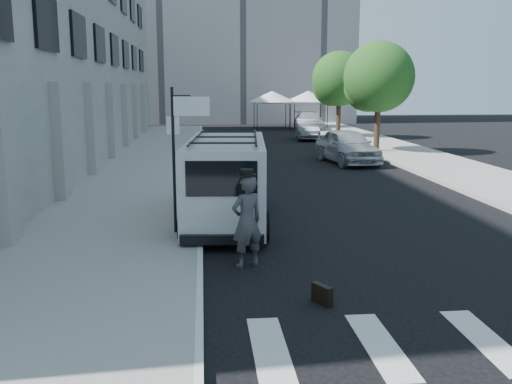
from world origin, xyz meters
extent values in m
plane|color=black|center=(0.00, 0.00, 0.00)|extent=(120.00, 120.00, 0.00)
cube|color=gray|center=(-4.25, 16.00, 0.07)|extent=(4.50, 48.00, 0.15)
cube|color=gray|center=(9.00, 20.00, 0.07)|extent=(4.00, 56.00, 0.15)
cylinder|color=black|center=(-2.60, 3.20, 1.90)|extent=(0.07, 0.07, 3.50)
cube|color=white|center=(-2.60, 3.22, 2.75)|extent=(0.30, 0.03, 0.42)
cube|color=white|center=(-2.15, 3.20, 3.20)|extent=(0.85, 0.06, 0.45)
cylinder|color=black|center=(7.60, 20.00, 1.40)|extent=(0.32, 0.32, 2.80)
sphere|color=#244B18|center=(7.60, 20.00, 4.13)|extent=(3.80, 3.80, 3.80)
sphere|color=#244B18|center=(7.20, 20.60, 3.56)|extent=(2.66, 2.66, 2.66)
cylinder|color=black|center=(7.60, 29.00, 1.40)|extent=(0.32, 0.32, 2.80)
sphere|color=#244B18|center=(7.60, 29.00, 4.13)|extent=(3.80, 3.80, 3.80)
sphere|color=#244B18|center=(7.20, 29.60, 3.56)|extent=(2.66, 2.66, 2.66)
cylinder|color=black|center=(2.60, 36.60, 1.10)|extent=(0.06, 0.06, 2.20)
cylinder|color=black|center=(5.40, 36.60, 1.10)|extent=(0.06, 0.06, 2.20)
cylinder|color=black|center=(2.60, 39.40, 1.10)|extent=(0.06, 0.06, 2.20)
cylinder|color=black|center=(5.40, 39.40, 1.10)|extent=(0.06, 0.06, 2.20)
cube|color=white|center=(4.00, 38.00, 2.25)|extent=(3.00, 3.00, 0.12)
cone|color=white|center=(4.00, 38.00, 2.75)|extent=(4.00, 4.00, 0.90)
cylinder|color=black|center=(5.80, 37.10, 1.10)|extent=(0.06, 0.06, 2.20)
cylinder|color=black|center=(8.60, 37.10, 1.10)|extent=(0.06, 0.06, 2.20)
cylinder|color=black|center=(5.80, 39.90, 1.10)|extent=(0.06, 0.06, 2.20)
cylinder|color=black|center=(8.60, 39.90, 1.10)|extent=(0.06, 0.06, 2.20)
cube|color=white|center=(7.20, 38.50, 2.25)|extent=(3.00, 3.00, 0.12)
cone|color=white|center=(7.20, 38.50, 2.75)|extent=(4.00, 4.00, 0.90)
imported|color=#3F3F42|center=(-1.03, 0.81, 0.96)|extent=(0.83, 0.73, 1.91)
cube|color=black|center=(0.09, -1.36, 0.17)|extent=(0.32, 0.44, 0.34)
cube|color=black|center=(-0.57, 2.34, 0.31)|extent=(0.30, 0.44, 0.61)
cylinder|color=black|center=(-0.66, 2.54, 0.87)|extent=(0.02, 0.02, 0.58)
cylinder|color=black|center=(-0.45, 2.52, 0.87)|extent=(0.02, 0.02, 0.58)
cube|color=black|center=(-0.55, 2.53, 1.16)|extent=(0.23, 0.05, 0.03)
cube|color=silver|center=(-1.29, 4.50, 1.24)|extent=(2.41, 5.47, 2.07)
cube|color=silver|center=(-1.04, 7.40, 0.74)|extent=(1.94, 1.04, 1.09)
cube|color=black|center=(-1.51, 1.87, 1.68)|extent=(1.58, 0.21, 0.79)
cylinder|color=black|center=(-2.06, 6.45, 0.37)|extent=(0.34, 0.77, 0.75)
cylinder|color=black|center=(-0.20, 6.29, 0.37)|extent=(0.34, 0.77, 0.75)
cylinder|color=black|center=(-2.37, 2.81, 0.37)|extent=(0.34, 0.77, 0.75)
cylinder|color=black|center=(-0.50, 2.65, 0.37)|extent=(0.34, 0.77, 0.75)
imported|color=#B0B1B8|center=(5.00, 16.22, 0.82)|extent=(2.55, 5.05, 1.65)
imported|color=#56595D|center=(5.28, 28.33, 0.69)|extent=(1.89, 4.30, 1.37)
imported|color=#B5B7BD|center=(6.80, 35.87, 0.76)|extent=(2.36, 5.31, 1.51)
camera|label=1|loc=(-1.90, -10.47, 3.69)|focal=40.00mm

